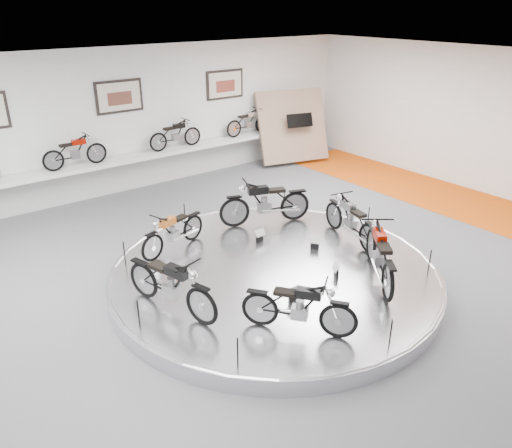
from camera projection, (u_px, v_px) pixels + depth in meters
floor at (284, 288)px, 9.67m from camera, size 16.00×16.00×0.00m
ceiling at (290, 74)px, 8.03m from camera, size 16.00×16.00×0.00m
wall_back at (122, 122)px, 13.89m from camera, size 16.00×0.00×16.00m
wall_right at (512, 127)px, 13.33m from camera, size 0.00×14.00×14.00m
orange_carpet_strip at (474, 206)px, 13.47m from camera, size 2.40×12.60×0.01m
dado_band at (127, 172)px, 14.47m from camera, size 15.68×0.04×1.10m
display_platform at (274, 275)px, 9.82m from camera, size 6.40×6.40×0.30m
platform_rim at (274, 269)px, 9.77m from camera, size 6.40×6.40×0.10m
shelf at (130, 159)px, 14.08m from camera, size 11.00×0.55×0.10m
poster_center at (119, 96)px, 13.58m from camera, size 1.35×0.06×0.88m
poster_right at (225, 84)px, 15.54m from camera, size 1.35×0.06×0.88m
display_panel at (292, 126)px, 16.69m from camera, size 2.56×1.52×2.30m
shelf_bike_b at (75, 154)px, 13.07m from camera, size 1.22×0.43×0.73m
shelf_bike_c at (176, 136)px, 14.75m from camera, size 1.22×0.43×0.73m
shelf_bike_d at (248, 124)px, 16.27m from camera, size 1.22×0.43×0.73m
bike_a at (351, 220)px, 10.72m from camera, size 0.95×1.74×0.97m
bike_b at (265, 202)px, 11.51m from camera, size 1.95×1.29×1.08m
bike_c at (173, 231)px, 10.30m from camera, size 1.58×0.92×0.88m
bike_d at (171, 284)px, 8.24m from camera, size 1.04×1.81×1.01m
bike_e at (299, 306)px, 7.71m from camera, size 1.38×1.58×0.92m
bike_f at (380, 254)px, 9.17m from camera, size 1.60×1.79×1.05m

